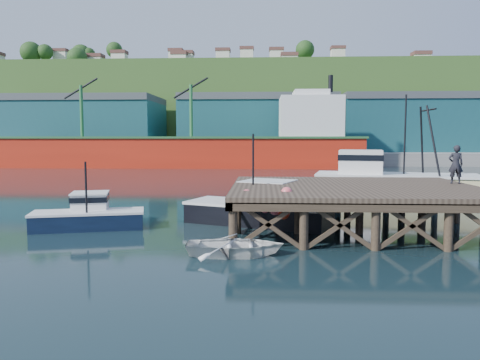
# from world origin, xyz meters

# --- Properties ---
(ground) EXTENTS (300.00, 300.00, 0.00)m
(ground) POSITION_xyz_m (0.00, 0.00, 0.00)
(ground) COLOR black
(ground) RESTS_ON ground
(wharf) EXTENTS (12.00, 10.00, 2.62)m
(wharf) POSITION_xyz_m (5.50, -0.19, 1.94)
(wharf) COLOR brown
(wharf) RESTS_ON ground
(far_quay) EXTENTS (160.00, 40.00, 2.00)m
(far_quay) POSITION_xyz_m (0.00, 70.00, 1.00)
(far_quay) COLOR gray
(far_quay) RESTS_ON ground
(warehouse_left) EXTENTS (32.00, 16.00, 9.00)m
(warehouse_left) POSITION_xyz_m (-35.00, 65.00, 6.50)
(warehouse_left) COLOR #1B555A
(warehouse_left) RESTS_ON far_quay
(warehouse_mid) EXTENTS (28.00, 16.00, 9.00)m
(warehouse_mid) POSITION_xyz_m (0.00, 65.00, 6.50)
(warehouse_mid) COLOR #1B555A
(warehouse_mid) RESTS_ON far_quay
(warehouse_right) EXTENTS (30.00, 16.00, 9.00)m
(warehouse_right) POSITION_xyz_m (30.00, 65.00, 6.50)
(warehouse_right) COLOR #1B555A
(warehouse_right) RESTS_ON far_quay
(cargo_ship) EXTENTS (55.50, 10.00, 13.75)m
(cargo_ship) POSITION_xyz_m (-8.46, 48.00, 3.31)
(cargo_ship) COLOR red
(cargo_ship) RESTS_ON ground
(hillside) EXTENTS (220.00, 50.00, 22.00)m
(hillside) POSITION_xyz_m (0.00, 100.00, 11.00)
(hillside) COLOR #2D511E
(hillside) RESTS_ON ground
(boat_navy) EXTENTS (5.67, 3.61, 3.35)m
(boat_navy) POSITION_xyz_m (-7.67, -0.68, 0.67)
(boat_navy) COLOR #0E1A33
(boat_navy) RESTS_ON ground
(boat_black) EXTENTS (8.07, 6.71, 4.69)m
(boat_black) POSITION_xyz_m (0.91, 1.14, 0.86)
(boat_black) COLOR black
(boat_black) RESTS_ON ground
(trawler) EXTENTS (11.78, 6.22, 7.50)m
(trawler) POSITION_xyz_m (10.22, 10.27, 1.54)
(trawler) COLOR #F0E39B
(trawler) RESTS_ON ground
(dinghy) EXTENTS (3.81, 2.78, 0.77)m
(dinghy) POSITION_xyz_m (-0.05, -5.80, 0.38)
(dinghy) COLOR white
(dinghy) RESTS_ON ground
(dockworker) EXTENTS (0.79, 0.58, 1.99)m
(dockworker) POSITION_xyz_m (10.90, 1.20, 3.12)
(dockworker) COLOR black
(dockworker) RESTS_ON wharf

